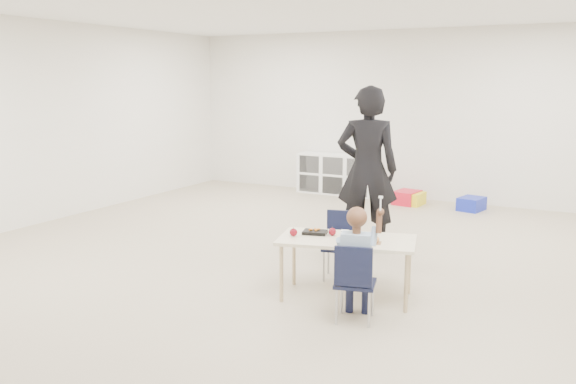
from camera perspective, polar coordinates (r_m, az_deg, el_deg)
The scene contains 16 objects.
room at distance 6.24m, azimuth -0.67°, elevation 5.11°, with size 9.00×9.02×2.80m.
table at distance 5.65m, azimuth 5.49°, elevation -7.06°, with size 1.34×0.89×0.56m.
chair_near at distance 5.12m, azimuth 6.31°, elevation -8.34°, with size 0.33×0.31×0.67m, color black, non-canonical shape.
chair_far at distance 6.16m, azimuth 4.83°, elevation -5.07°, with size 0.33×0.31×0.67m, color black, non-canonical shape.
child at distance 5.06m, azimuth 6.36°, elevation -6.26°, with size 0.45×0.45×1.06m, color #9CB5D3, non-canonical shape.
lunch_tray_near at distance 5.58m, azimuth 6.91°, elevation -4.19°, with size 0.22×0.16×0.03m, color black.
lunch_tray_far at distance 5.71m, azimuth 2.54°, elevation -3.79°, with size 0.22×0.16×0.03m, color black.
milk_carton at distance 5.45m, azimuth 5.33°, elevation -4.15°, with size 0.07×0.07×0.10m, color white.
bread_roll at distance 5.44m, azimuth 8.08°, elevation -4.41°, with size 0.09×0.09×0.07m, color tan.
apple_near at distance 5.66m, azimuth 4.17°, elevation -3.73°, with size 0.07×0.07×0.07m, color maroon.
apple_far at distance 5.62m, azimuth 0.52°, elevation -3.79°, with size 0.07×0.07×0.07m, color maroon.
cubby_shelf at distance 10.72m, azimuth 4.61°, elevation 1.68°, with size 1.40×0.40×0.70m, color white.
adult at distance 7.08m, azimuth 7.42°, elevation 2.07°, with size 0.70×0.46×1.92m, color black.
bin_red at distance 10.03m, azimuth 11.06°, elevation -0.50°, with size 0.34×0.44×0.22m, color red.
bin_yellow at distance 9.99m, azimuth 11.57°, elevation -0.60°, with size 0.32×0.41×0.20m, color yellow.
bin_blue at distance 9.78m, azimuth 16.79°, elevation -1.07°, with size 0.32×0.42×0.20m, color #1726AF.
Camera 1 is at (2.96, -5.46, 1.98)m, focal length 38.00 mm.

